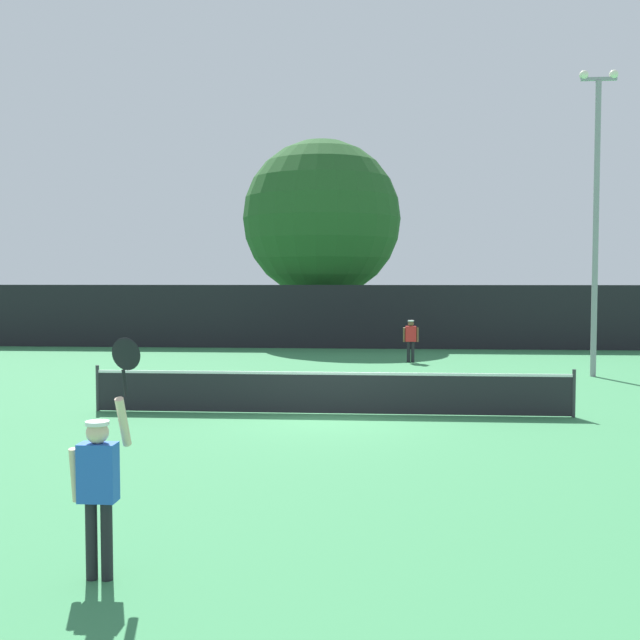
{
  "coord_description": "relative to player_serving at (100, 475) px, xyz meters",
  "views": [
    {
      "loc": [
        1.02,
        -17.1,
        3.07
      ],
      "look_at": [
        -0.54,
        4.14,
        1.92
      ],
      "focal_mm": 42.69,
      "sensor_mm": 36.0,
      "label": 1
    }
  ],
  "objects": [
    {
      "name": "perimeter_fence",
      "position": [
        1.78,
        25.99,
        0.32
      ],
      "size": [
        39.39,
        0.12,
        2.81
      ],
      "primitive_type": "cube",
      "color": "black",
      "rests_on": "ground"
    },
    {
      "name": "large_tree",
      "position": [
        0.18,
        29.46,
        4.88
      ],
      "size": [
        7.62,
        7.62,
        9.79
      ],
      "color": "brown",
      "rests_on": "ground"
    },
    {
      "name": "parked_car_mid",
      "position": [
        3.21,
        34.35,
        -0.31
      ],
      "size": [
        2.2,
        4.33,
        1.69
      ],
      "rotation": [
        0.0,
        0.0,
        0.07
      ],
      "color": "#B7B7BC",
      "rests_on": "ground"
    },
    {
      "name": "parked_car_far",
      "position": [
        7.81,
        31.26,
        -0.31
      ],
      "size": [
        2.46,
        4.42,
        1.69
      ],
      "rotation": [
        0.0,
        0.0,
        -0.14
      ],
      "color": "red",
      "rests_on": "ground"
    },
    {
      "name": "tennis_ball",
      "position": [
        3.22,
        12.63,
        -1.05
      ],
      "size": [
        0.07,
        0.07,
        0.07
      ],
      "primitive_type": "sphere",
      "color": "#CCE033",
      "rests_on": "ground"
    },
    {
      "name": "light_pole",
      "position": [
        9.64,
        16.93,
        4.25
      ],
      "size": [
        1.18,
        0.28,
        9.51
      ],
      "color": "gray",
      "rests_on": "ground"
    },
    {
      "name": "tennis_net",
      "position": [
        1.78,
        9.66,
        -0.57
      ],
      "size": [
        10.91,
        0.08,
        1.07
      ],
      "color": "#232328",
      "rests_on": "ground"
    },
    {
      "name": "player_serving",
      "position": [
        0.0,
        0.0,
        0.0
      ],
      "size": [
        0.67,
        0.39,
        2.48
      ],
      "color": "blue",
      "rests_on": "ground"
    },
    {
      "name": "parked_car_near",
      "position": [
        -1.13,
        34.06,
        -0.31
      ],
      "size": [
        2.28,
        4.36,
        1.69
      ],
      "rotation": [
        0.0,
        0.0,
        0.09
      ],
      "color": "#B7B7BC",
      "rests_on": "ground"
    },
    {
      "name": "player_receiving",
      "position": [
        4.09,
        20.57,
        -0.14
      ],
      "size": [
        0.57,
        0.23,
        1.55
      ],
      "rotation": [
        0.0,
        0.0,
        3.14
      ],
      "color": "red",
      "rests_on": "ground"
    },
    {
      "name": "ground_plane",
      "position": [
        1.78,
        9.66,
        -1.08
      ],
      "size": [
        120.0,
        120.0,
        0.0
      ],
      "primitive_type": "plane",
      "color": "#387F4C"
    }
  ]
}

